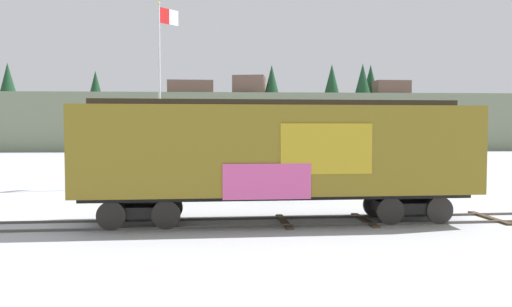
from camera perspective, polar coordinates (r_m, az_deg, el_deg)
The scene contains 7 objects.
ground_plane at distance 16.92m, azimuth -0.90°, elevation -8.01°, with size 260.00×260.00×0.00m, color #B2B5BC.
track at distance 16.82m, azimuth -6.30°, elevation -7.95°, with size 60.01×4.33×0.08m.
freight_car at distance 16.70m, azimuth 2.51°, elevation 0.20°, with size 13.19×3.61×4.17m.
flagpole at distance 27.68m, azimuth -10.69°, elevation 9.11°, with size 1.04×1.07×9.99m.
hillside at distance 83.17m, azimuth -2.74°, elevation 3.55°, with size 110.51×28.14×13.15m.
parked_car_green at distance 23.55m, azimuth -11.37°, elevation -2.90°, with size 4.90×2.27×1.74m.
parked_car_black at distance 23.37m, azimuth 2.34°, elevation -3.11°, with size 4.05×1.99×1.51m.
Camera 1 is at (-0.68, -16.61, 3.19)m, focal length 34.79 mm.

